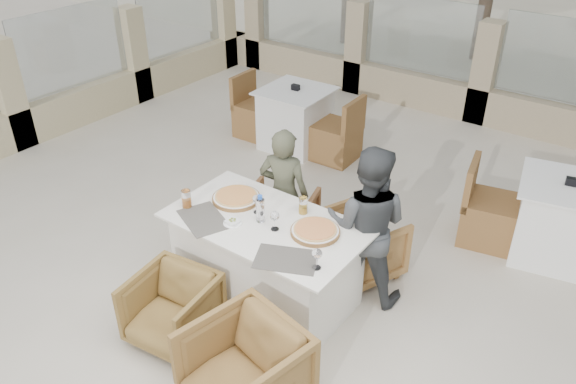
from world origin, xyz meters
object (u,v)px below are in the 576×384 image
Objects in this scene: armchair_near_left at (172,309)px; bg_table_b at (560,221)px; dining_table at (267,260)px; pizza_right at (315,231)px; wine_glass_corner at (317,258)px; olive_dish at (233,221)px; armchair_far_right at (359,244)px; diner_left at (284,194)px; beer_glass_right at (303,205)px; pizza_left at (236,197)px; beer_glass_left at (186,199)px; water_bottle at (260,208)px; bg_table_a at (295,119)px; wine_glass_near at (275,219)px; armchair_near_right at (244,372)px; armchair_far_left at (279,221)px; diner_right at (367,226)px; wine_glass_centre at (257,203)px.

armchair_near_left is 3.54m from bg_table_b.
dining_table is at bearing 62.48° from armchair_near_left.
wine_glass_corner reaches higher than pizza_right.
olive_dish reaches higher than armchair_far_right.
armchair_far_right is at bearing 173.97° from diner_left.
wine_glass_corner reaches higher than beer_glass_right.
pizza_right is at bearing 14.14° from dining_table.
pizza_left is 0.42m from beer_glass_left.
olive_dish is (-0.36, -0.46, -0.05)m from beer_glass_right.
wine_glass_corner is at bearing -4.59° from olive_dish.
armchair_near_left is (-0.94, -0.56, -0.58)m from wine_glass_corner.
pizza_right is 1.61× the size of water_bottle.
armchair_far_right is 0.41× the size of bg_table_b.
dining_table is 0.98× the size of bg_table_a.
wine_glass_near and wine_glass_corner have the same top height.
wine_glass_corner is 1.67× the size of olive_dish.
armchair_near_right reaches higher than armchair_near_left.
bg_table_a is at bearing 132.44° from armchair_near_right.
bg_table_a is at bearing 122.57° from wine_glass_near.
pizza_left is 3.68× the size of olive_dish.
dining_table is 0.59m from pizza_left.
wine_glass_near is at bearing -17.77° from dining_table.
armchair_far_left is at bearing 145.21° from pizza_right.
bg_table_b is at bearing 41.07° from pizza_left.
diner_right is (1.29, 0.73, -0.14)m from beer_glass_left.
armchair_near_right is 1.53m from diner_right.
beer_glass_left is at bearing -175.42° from olive_dish.
dining_table is 0.48m from olive_dish.
dining_table is 2.60× the size of armchair_near_left.
water_bottle is at bearing -61.77° from bg_table_a.
pizza_left reaches higher than armchair_near_right.
bg_table_b is (3.30, -0.44, 0.00)m from bg_table_a.
pizza_right is 0.43m from wine_glass_corner.
armchair_near_right is at bearing -124.08° from bg_table_b.
wine_glass_corner is at bearing 123.45° from armchair_far_right.
armchair_far_right is at bearing -147.88° from bg_table_b.
armchair_near_right is at bearing 116.34° from armchair_far_right.
diner_left is at bearing 95.47° from olive_dish.
armchair_far_left is at bearing 131.51° from armchair_near_right.
armchair_near_right is at bearing 100.83° from diner_left.
armchair_far_right is (0.65, 0.92, -0.49)m from olive_dish.
armchair_near_left is 1.45m from diner_left.
pizza_left is 0.66× the size of armchair_near_left.
wine_glass_centre reaches higher than dining_table.
beer_glass_right is at bearing 8.98° from diner_right.
bg_table_b is (2.47, 2.26, -0.46)m from beer_glass_left.
water_bottle reaches higher than dining_table.
olive_dish is 3.02m from bg_table_b.
dining_table is at bearing 81.02° from armchair_far_right.
beer_glass_right is at bearing -144.75° from bg_table_b.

